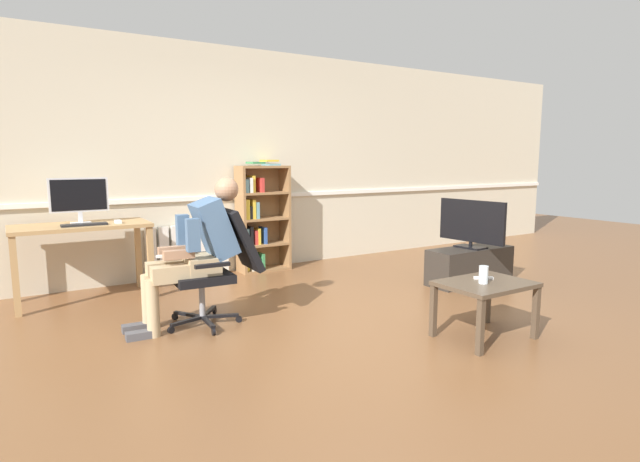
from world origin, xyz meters
name	(u,v)px	position (x,y,z in m)	size (l,w,h in m)	color
ground_plane	(360,330)	(0.00, 0.00, 0.00)	(18.00, 18.00, 0.00)	brown
back_wall	(231,162)	(0.00, 2.65, 1.35)	(12.00, 0.13, 2.70)	beige
computer_desk	(81,235)	(-1.78, 2.15, 0.65)	(1.24, 0.62, 0.76)	tan
imac_monitor	(79,197)	(-1.76, 2.23, 1.02)	(0.54, 0.14, 0.45)	silver
keyboard	(84,225)	(-1.76, 2.01, 0.77)	(0.40, 0.12, 0.02)	black
computer_mouse	(118,222)	(-1.45, 2.03, 0.77)	(0.06, 0.10, 0.03)	white
bookshelf	(259,219)	(0.26, 2.44, 0.65)	(0.64, 0.29, 1.37)	olive
radiator	(188,251)	(-0.61, 2.54, 0.31)	(0.96, 0.08, 0.62)	white
office_chair	(219,262)	(-0.89, 0.80, 0.52)	(0.82, 0.62, 0.97)	black
person_seated	(196,248)	(-1.08, 0.81, 0.65)	(0.97, 0.40, 1.23)	tan
tv_stand	(470,265)	(1.98, 0.61, 0.20)	(1.04, 0.37, 0.40)	#2D2823
tv_screen	(472,223)	(1.98, 0.61, 0.68)	(0.23, 0.83, 0.53)	black
coffee_table	(485,290)	(0.71, -0.66, 0.38)	(0.69, 0.52, 0.44)	#4C3D2D
drinking_glass	(484,275)	(0.66, -0.68, 0.51)	(0.07, 0.07, 0.14)	silver
spare_remote	(483,278)	(0.77, -0.58, 0.45)	(0.04, 0.15, 0.02)	white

